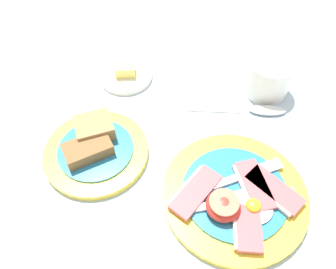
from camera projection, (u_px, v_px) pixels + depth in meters
name	position (u px, v px, depth m)	size (l,w,h in m)	color
ground_plane	(175.00, 195.00, 0.52)	(3.00, 3.00, 0.00)	#A3BCD1
breakfast_plate	(235.00, 196.00, 0.51)	(0.23, 0.23, 0.04)	yellow
bread_plate	(95.00, 148.00, 0.56)	(0.18, 0.18, 0.04)	yellow
sugar_cup	(269.00, 76.00, 0.64)	(0.09, 0.09, 0.07)	white
butter_dish	(126.00, 75.00, 0.69)	(0.11, 0.11, 0.03)	silver
teaspoon_by_saucer	(253.00, 110.00, 0.63)	(0.19, 0.04, 0.01)	silver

